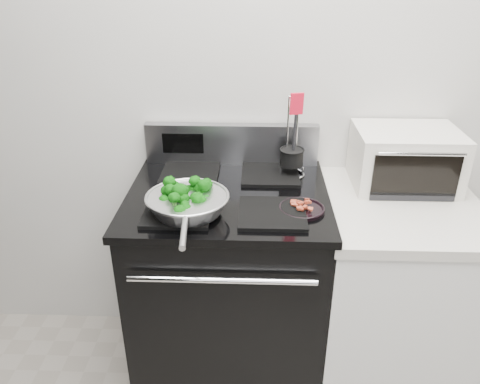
{
  "coord_description": "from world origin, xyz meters",
  "views": [
    {
      "loc": [
        -0.19,
        -0.23,
        1.78
      ],
      "look_at": [
        -0.25,
        1.36,
        0.98
      ],
      "focal_mm": 35.0,
      "sensor_mm": 36.0,
      "label": 1
    }
  ],
  "objects_px": {
    "utensil_holder": "(291,161)",
    "toaster_oven": "(405,158)",
    "skillet": "(188,203)",
    "gas_range": "(229,287)",
    "bacon_plate": "(302,206)"
  },
  "relations": [
    {
      "from": "utensil_holder",
      "to": "toaster_oven",
      "type": "distance_m",
      "value": 0.47
    },
    {
      "from": "skillet",
      "to": "utensil_holder",
      "type": "relative_size",
      "value": 1.33
    },
    {
      "from": "gas_range",
      "to": "bacon_plate",
      "type": "bearing_deg",
      "value": -26.1
    },
    {
      "from": "utensil_holder",
      "to": "toaster_oven",
      "type": "bearing_deg",
      "value": -12.98
    },
    {
      "from": "utensil_holder",
      "to": "toaster_oven",
      "type": "xyz_separation_m",
      "value": [
        0.47,
        -0.01,
        0.02
      ]
    },
    {
      "from": "gas_range",
      "to": "skillet",
      "type": "distance_m",
      "value": 0.56
    },
    {
      "from": "utensil_holder",
      "to": "toaster_oven",
      "type": "height_order",
      "value": "utensil_holder"
    },
    {
      "from": "skillet",
      "to": "bacon_plate",
      "type": "relative_size",
      "value": 2.83
    },
    {
      "from": "utensil_holder",
      "to": "gas_range",
      "type": "bearing_deg",
      "value": -158.29
    },
    {
      "from": "gas_range",
      "to": "utensil_holder",
      "type": "relative_size",
      "value": 3.16
    },
    {
      "from": "gas_range",
      "to": "toaster_oven",
      "type": "distance_m",
      "value": 0.92
    },
    {
      "from": "gas_range",
      "to": "utensil_holder",
      "type": "bearing_deg",
      "value": 33.95
    },
    {
      "from": "bacon_plate",
      "to": "gas_range",
      "type": "bearing_deg",
      "value": 153.9
    },
    {
      "from": "toaster_oven",
      "to": "utensil_holder",
      "type": "bearing_deg",
      "value": 179.14
    },
    {
      "from": "bacon_plate",
      "to": "utensil_holder",
      "type": "relative_size",
      "value": 0.47
    }
  ]
}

